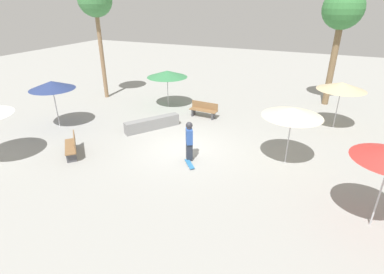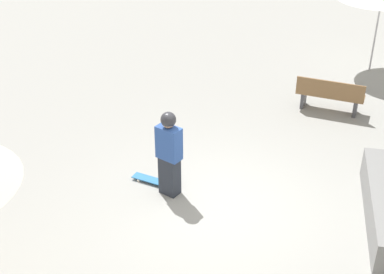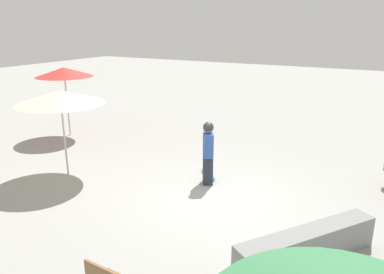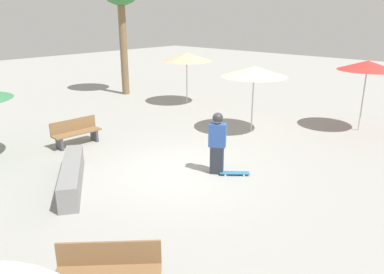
{
  "view_description": "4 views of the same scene",
  "coord_description": "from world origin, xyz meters",
  "px_view_note": "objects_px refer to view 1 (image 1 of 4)",
  "views": [
    {
      "loc": [
        5.19,
        -10.78,
        6.16
      ],
      "look_at": [
        0.88,
        -1.09,
        1.24
      ],
      "focal_mm": 28.0,
      "sensor_mm": 36.0,
      "label": 1
    },
    {
      "loc": [
        3.39,
        7.03,
        5.88
      ],
      "look_at": [
        0.28,
        -0.42,
        1.3
      ],
      "focal_mm": 50.0,
      "sensor_mm": 36.0,
      "label": 2
    },
    {
      "loc": [
        -3.51,
        7.53,
        4.11
      ],
      "look_at": [
        0.8,
        -0.24,
        1.39
      ],
      "focal_mm": 35.0,
      "sensor_mm": 36.0,
      "label": 3
    },
    {
      "loc": [
        -6.8,
        -6.55,
        4.14
      ],
      "look_at": [
        0.03,
        -0.34,
        1.08
      ],
      "focal_mm": 35.0,
      "sensor_mm": 36.0,
      "label": 4
    }
  ],
  "objects_px": {
    "skateboard": "(190,164)",
    "bench_near": "(204,110)",
    "bench_far": "(72,146)",
    "shade_umbrella_navy": "(52,85)",
    "skater_main": "(189,140)",
    "shade_umbrella_tan": "(342,86)",
    "concrete_ledge": "(152,124)",
    "shade_umbrella_green": "(167,74)",
    "shade_umbrella_cream": "(293,112)",
    "palm_tree_far_back": "(343,12)",
    "palm_tree_right": "(95,2)"
  },
  "relations": [
    {
      "from": "concrete_ledge",
      "to": "palm_tree_right",
      "type": "relative_size",
      "value": 0.37
    },
    {
      "from": "shade_umbrella_green",
      "to": "shade_umbrella_cream",
      "type": "xyz_separation_m",
      "value": [
        7.8,
        -4.37,
        0.18
      ]
    },
    {
      "from": "skater_main",
      "to": "shade_umbrella_tan",
      "type": "bearing_deg",
      "value": 107.78
    },
    {
      "from": "shade_umbrella_navy",
      "to": "palm_tree_far_back",
      "type": "distance_m",
      "value": 16.34
    },
    {
      "from": "shade_umbrella_cream",
      "to": "skateboard",
      "type": "bearing_deg",
      "value": -152.61
    },
    {
      "from": "skateboard",
      "to": "shade_umbrella_tan",
      "type": "xyz_separation_m",
      "value": [
        5.28,
        6.68,
        2.15
      ]
    },
    {
      "from": "concrete_ledge",
      "to": "shade_umbrella_cream",
      "type": "xyz_separation_m",
      "value": [
        6.81,
        -0.79,
        1.92
      ]
    },
    {
      "from": "bench_far",
      "to": "shade_umbrella_tan",
      "type": "distance_m",
      "value": 13.07
    },
    {
      "from": "concrete_ledge",
      "to": "shade_umbrella_green",
      "type": "height_order",
      "value": "shade_umbrella_green"
    },
    {
      "from": "palm_tree_right",
      "to": "shade_umbrella_green",
      "type": "bearing_deg",
      "value": 0.26
    },
    {
      "from": "shade_umbrella_navy",
      "to": "shade_umbrella_green",
      "type": "relative_size",
      "value": 1.0
    },
    {
      "from": "concrete_ledge",
      "to": "shade_umbrella_tan",
      "type": "distance_m",
      "value": 9.68
    },
    {
      "from": "shade_umbrella_green",
      "to": "shade_umbrella_navy",
      "type": "bearing_deg",
      "value": -125.16
    },
    {
      "from": "bench_near",
      "to": "shade_umbrella_cream",
      "type": "height_order",
      "value": "shade_umbrella_cream"
    },
    {
      "from": "palm_tree_far_back",
      "to": "palm_tree_right",
      "type": "height_order",
      "value": "palm_tree_right"
    },
    {
      "from": "skater_main",
      "to": "shade_umbrella_cream",
      "type": "distance_m",
      "value": 4.18
    },
    {
      "from": "bench_far",
      "to": "shade_umbrella_green",
      "type": "relative_size",
      "value": 0.59
    },
    {
      "from": "bench_far",
      "to": "palm_tree_far_back",
      "type": "xyz_separation_m",
      "value": [
        9.69,
        11.92,
        5.04
      ]
    },
    {
      "from": "shade_umbrella_cream",
      "to": "concrete_ledge",
      "type": "bearing_deg",
      "value": 173.37
    },
    {
      "from": "bench_near",
      "to": "bench_far",
      "type": "bearing_deg",
      "value": 65.69
    },
    {
      "from": "bench_near",
      "to": "shade_umbrella_navy",
      "type": "relative_size",
      "value": 0.67
    },
    {
      "from": "palm_tree_far_back",
      "to": "bench_far",
      "type": "bearing_deg",
      "value": -129.1
    },
    {
      "from": "bench_far",
      "to": "shade_umbrella_tan",
      "type": "xyz_separation_m",
      "value": [
        10.24,
        7.93,
        1.79
      ]
    },
    {
      "from": "shade_umbrella_navy",
      "to": "palm_tree_far_back",
      "type": "bearing_deg",
      "value": 37.45
    },
    {
      "from": "skater_main",
      "to": "shade_umbrella_cream",
      "type": "xyz_separation_m",
      "value": [
        3.73,
        1.37,
        1.3
      ]
    },
    {
      "from": "skateboard",
      "to": "concrete_ledge",
      "type": "bearing_deg",
      "value": -169.36
    },
    {
      "from": "concrete_ledge",
      "to": "shade_umbrella_green",
      "type": "distance_m",
      "value": 4.1
    },
    {
      "from": "bench_far",
      "to": "palm_tree_far_back",
      "type": "bearing_deg",
      "value": -84.28
    },
    {
      "from": "skateboard",
      "to": "shade_umbrella_green",
      "type": "bearing_deg",
      "value": 173.79
    },
    {
      "from": "concrete_ledge",
      "to": "bench_far",
      "type": "bearing_deg",
      "value": -113.35
    },
    {
      "from": "skater_main",
      "to": "skateboard",
      "type": "distance_m",
      "value": 0.99
    },
    {
      "from": "shade_umbrella_navy",
      "to": "skater_main",
      "type": "bearing_deg",
      "value": -3.56
    },
    {
      "from": "skater_main",
      "to": "shade_umbrella_green",
      "type": "height_order",
      "value": "shade_umbrella_green"
    },
    {
      "from": "skater_main",
      "to": "concrete_ledge",
      "type": "xyz_separation_m",
      "value": [
        -3.08,
        2.17,
        -0.62
      ]
    },
    {
      "from": "skater_main",
      "to": "skateboard",
      "type": "relative_size",
      "value": 2.3
    },
    {
      "from": "skater_main",
      "to": "shade_umbrella_tan",
      "type": "height_order",
      "value": "shade_umbrella_tan"
    },
    {
      "from": "skateboard",
      "to": "bench_far",
      "type": "distance_m",
      "value": 5.13
    },
    {
      "from": "bench_near",
      "to": "palm_tree_far_back",
      "type": "height_order",
      "value": "palm_tree_far_back"
    },
    {
      "from": "concrete_ledge",
      "to": "bench_near",
      "type": "xyz_separation_m",
      "value": [
        1.77,
        2.7,
        0.13
      ]
    },
    {
      "from": "shade_umbrella_green",
      "to": "palm_tree_right",
      "type": "height_order",
      "value": "palm_tree_right"
    },
    {
      "from": "skateboard",
      "to": "concrete_ledge",
      "type": "xyz_separation_m",
      "value": [
        -3.29,
        2.61,
        0.24
      ]
    },
    {
      "from": "skateboard",
      "to": "bench_near",
      "type": "relative_size",
      "value": 0.45
    },
    {
      "from": "skater_main",
      "to": "shade_umbrella_green",
      "type": "relative_size",
      "value": 0.69
    },
    {
      "from": "shade_umbrella_green",
      "to": "shade_umbrella_tan",
      "type": "height_order",
      "value": "shade_umbrella_tan"
    },
    {
      "from": "bench_far",
      "to": "shade_umbrella_navy",
      "type": "bearing_deg",
      "value": 9.02
    },
    {
      "from": "palm_tree_right",
      "to": "bench_far",
      "type": "bearing_deg",
      "value": -61.1
    },
    {
      "from": "bench_far",
      "to": "shade_umbrella_cream",
      "type": "bearing_deg",
      "value": -115.24
    },
    {
      "from": "bench_far",
      "to": "shade_umbrella_navy",
      "type": "relative_size",
      "value": 0.59
    },
    {
      "from": "bench_far",
      "to": "shade_umbrella_green",
      "type": "bearing_deg",
      "value": -50.37
    },
    {
      "from": "shade_umbrella_cream",
      "to": "palm_tree_far_back",
      "type": "height_order",
      "value": "palm_tree_far_back"
    }
  ]
}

